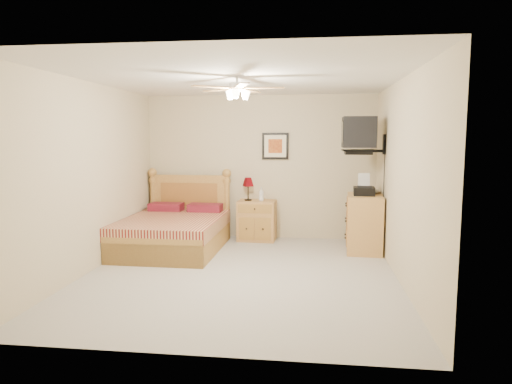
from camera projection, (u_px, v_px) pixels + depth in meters
The scene contains 17 objects.
floor at pixel (240, 274), 5.95m from camera, with size 4.50×4.50×0.00m, color #A29D93.
ceiling at pixel (240, 78), 5.65m from camera, with size 4.00×4.50×0.04m, color white.
wall_back at pixel (260, 167), 8.01m from camera, with size 4.00×0.04×2.50m, color #C6B692.
wall_front at pixel (195, 205), 3.58m from camera, with size 4.00×0.04×2.50m, color #C6B692.
wall_left at pixel (91, 177), 6.04m from camera, with size 0.04×4.50×2.50m, color #C6B692.
wall_right at pixel (402, 181), 5.56m from camera, with size 0.04×4.50×2.50m, color #C6B692.
bed at pixel (173, 212), 7.13m from camera, with size 1.45×1.91×1.23m, color #9F6B31, non-canonical shape.
nightstand at pixel (257, 220), 7.88m from camera, with size 0.64×0.48×0.69m, color #BA7A3C.
table_lamp at pixel (248, 189), 7.86m from camera, with size 0.21×0.21×0.40m, color #560007, non-canonical shape.
lotion_bottle at pixel (261, 194), 7.80m from camera, with size 0.09×0.09×0.23m, color white.
framed_picture at pixel (275, 146), 7.92m from camera, with size 0.46×0.04×0.46m, color black.
dresser at pixel (364, 223), 7.08m from camera, with size 0.52×0.75×0.89m, color #BA814A.
fax_machine at pixel (364, 184), 6.96m from camera, with size 0.31×0.33×0.33m, color black, non-canonical shape.
magazine_lower at pixel (365, 192), 7.29m from camera, with size 0.19×0.26×0.02m, color #BEB09C.
magazine_upper at pixel (366, 191), 7.28m from camera, with size 0.20×0.27×0.02m, color gray.
wall_tv at pixel (369, 135), 6.84m from camera, with size 0.56×0.46×0.58m, color black, non-canonical shape.
ceiling_fan at pixel (237, 88), 5.47m from camera, with size 1.14×1.14×0.28m, color white, non-canonical shape.
Camera 1 is at (0.90, -5.71, 1.78)m, focal length 32.00 mm.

